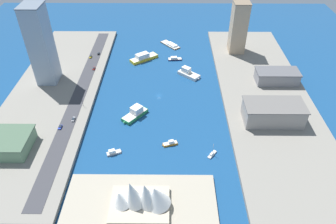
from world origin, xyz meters
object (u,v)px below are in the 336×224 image
carpark_squat_concrete (273,112)px  warehouse_low_gray (277,76)px  barge_flat_brown (171,45)px  pickup_red (94,68)px  opera_landmark (142,198)px  water_taxi_orange (170,143)px  ferry_white_commuter (188,73)px  yacht_sleek_gray (113,152)px  taxi_yellow_cab (91,57)px  ferry_yellow_fast (144,57)px  ferry_green_doubledeck (135,113)px  hatchback_blue (60,127)px  traffic_light_waterfront (83,102)px  sailboat_small_white (212,154)px  apartment_midrise_tan (238,27)px  sedan_silver (73,119)px  suv_black (99,54)px  tower_tall_glass (41,45)px  patrol_launch_navy (175,59)px

carpark_squat_concrete → warehouse_low_gray: bearing=-107.9°
barge_flat_brown → warehouse_low_gray: bearing=140.7°
pickup_red → opera_landmark: bearing=110.7°
water_taxi_orange → ferry_white_commuter: bearing=-100.2°
yacht_sleek_gray → taxi_yellow_cab: bearing=-72.4°
barge_flat_brown → ferry_white_commuter: 61.72m
ferry_yellow_fast → carpark_squat_concrete: (-99.52, 94.81, 7.52)m
yacht_sleek_gray → warehouse_low_gray: size_ratio=0.29×
ferry_green_doubledeck → hatchback_blue: bearing=18.5°
yacht_sleek_gray → traffic_light_waterfront: 56.56m
sailboat_small_white → carpark_squat_concrete: bearing=-144.7°
sailboat_small_white → traffic_light_waterfront: (94.41, -48.43, 6.34)m
water_taxi_orange → apartment_midrise_tan: 149.42m
carpark_squat_concrete → sedan_silver: 144.04m
yacht_sleek_gray → sailboat_small_white: (-64.56, 0.76, -0.41)m
apartment_midrise_tan → taxi_yellow_cab: apartment_midrise_tan is taller
ferry_yellow_fast → suv_black: (44.59, -5.38, 1.16)m
ferry_white_commuter → apartment_midrise_tan: bearing=-138.4°
ferry_white_commuter → warehouse_low_gray: bearing=169.3°
ferry_white_commuter → suv_black: bearing=-21.6°
carpark_squat_concrete → apartment_midrise_tan: size_ratio=0.87×
taxi_yellow_cab → yacht_sleek_gray: bearing=107.6°
sailboat_small_white → apartment_midrise_tan: 148.92m
sailboat_small_white → taxi_yellow_cab: (104.51, -126.33, 2.99)m
sedan_silver → traffic_light_waterfront: traffic_light_waterfront is taller
ferry_white_commuter → suv_black: (86.67, -34.30, 1.34)m
yacht_sleek_gray → hatchback_blue: bearing=-28.6°
ferry_white_commuter → yacht_sleek_gray: bearing=61.5°
ferry_green_doubledeck → sailboat_small_white: bearing=143.2°
ferry_white_commuter → sailboat_small_white: sailboat_small_white is taller
ferry_white_commuter → water_taxi_orange: (15.99, 88.94, -1.24)m
barge_flat_brown → ferry_white_commuter: bearing=104.9°
barge_flat_brown → suv_black: suv_black is taller
hatchback_blue → yacht_sleek_gray: bearing=151.4°
tower_tall_glass → pickup_red: tower_tall_glass is taller
apartment_midrise_tan → pickup_red: (134.36, 37.37, -23.63)m
barge_flat_brown → pickup_red: 88.20m
sedan_silver → carpark_squat_concrete: bearing=-179.6°
tower_tall_glass → sedan_silver: size_ratio=13.53×
patrol_launch_navy → tower_tall_glass: tower_tall_glass is taller
suv_black → opera_landmark: (-55.85, 174.04, 6.04)m
ferry_green_doubledeck → suv_black: (44.41, -92.70, 1.00)m
ferry_green_doubledeck → taxi_yellow_cab: size_ratio=4.49×
water_taxi_orange → opera_landmark: bearing=73.7°
ferry_green_doubledeck → warehouse_low_gray: warehouse_low_gray is taller
ferry_white_commuter → tower_tall_glass: (120.04, 12.40, 33.12)m
warehouse_low_gray → barge_flat_brown: bearing=-39.3°
patrol_launch_navy → traffic_light_waterfront: traffic_light_waterfront is taller
patrol_launch_navy → carpark_squat_concrete: carpark_squat_concrete is taller
suv_black → patrol_launch_navy: bearing=176.1°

